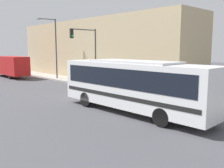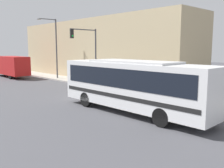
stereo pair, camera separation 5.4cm
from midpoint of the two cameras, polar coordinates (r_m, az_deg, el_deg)
ground_plane at (r=16.58m, az=4.18°, el=-6.20°), size 120.00×120.00×0.00m
sidewalk at (r=35.85m, az=-13.03°, el=1.54°), size 2.87×70.00×0.17m
building_facade at (r=34.88m, az=-3.54°, el=7.83°), size 6.00×30.07×7.79m
city_bus at (r=15.86m, az=4.84°, el=0.26°), size 2.69×11.00×3.35m
delivery_truck at (r=38.20m, az=-22.03°, el=3.86°), size 2.21×8.49×2.97m
fire_hydrant at (r=22.83m, az=5.49°, el=-0.82°), size 0.26×0.35×0.76m
traffic_light_pole at (r=26.25m, az=-5.48°, el=8.38°), size 3.28×0.35×5.95m
parking_meter at (r=27.37m, az=-4.54°, el=1.90°), size 0.14×0.14×1.42m
street_lamp at (r=33.57m, az=-13.06°, el=8.99°), size 2.68×0.28×7.65m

